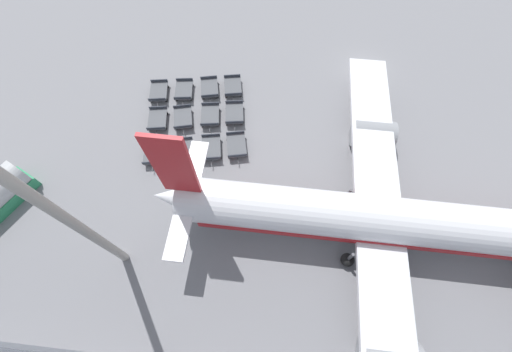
% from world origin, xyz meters
% --- Properties ---
extents(ground_plane, '(500.00, 500.00, 0.00)m').
position_xyz_m(ground_plane, '(0.00, 0.00, 0.00)').
color(ground_plane, gray).
extents(airplane, '(35.38, 37.49, 11.48)m').
position_xyz_m(airplane, '(19.08, -0.01, 2.90)').
color(airplane, white).
rests_on(airplane, ground_plane).
extents(baggage_dolly_row_near_col_a, '(3.48, 2.18, 0.92)m').
position_xyz_m(baggage_dolly_row_near_col_a, '(6.07, -21.94, 0.48)').
color(baggage_dolly_row_near_col_a, '#515459').
rests_on(baggage_dolly_row_near_col_a, ground_plane).
extents(baggage_dolly_row_near_col_b, '(3.48, 2.20, 0.92)m').
position_xyz_m(baggage_dolly_row_near_col_b, '(9.67, -21.14, 0.48)').
color(baggage_dolly_row_near_col_b, '#515459').
rests_on(baggage_dolly_row_near_col_b, ground_plane).
extents(baggage_dolly_row_near_col_c, '(3.49, 2.22, 0.92)m').
position_xyz_m(baggage_dolly_row_near_col_c, '(13.47, -20.54, 0.48)').
color(baggage_dolly_row_near_col_c, '#515459').
rests_on(baggage_dolly_row_near_col_c, ground_plane).
extents(baggage_dolly_row_mid_a_col_a, '(3.47, 2.12, 0.92)m').
position_xyz_m(baggage_dolly_row_mid_a_col_a, '(5.61, -19.35, 0.48)').
color(baggage_dolly_row_mid_a_col_a, '#515459').
rests_on(baggage_dolly_row_mid_a_col_a, ground_plane).
extents(baggage_dolly_row_mid_a_col_b, '(3.50, 2.37, 0.92)m').
position_xyz_m(baggage_dolly_row_mid_a_col_b, '(9.21, -18.67, 0.48)').
color(baggage_dolly_row_mid_a_col_b, '#515459').
rests_on(baggage_dolly_row_mid_a_col_b, ground_plane).
extents(baggage_dolly_row_mid_a_col_c, '(3.49, 2.26, 0.92)m').
position_xyz_m(baggage_dolly_row_mid_a_col_c, '(13.09, -17.81, 0.48)').
color(baggage_dolly_row_mid_a_col_c, '#515459').
rests_on(baggage_dolly_row_mid_a_col_c, ground_plane).
extents(baggage_dolly_row_mid_b_col_a, '(3.49, 2.32, 0.92)m').
position_xyz_m(baggage_dolly_row_mid_b_col_a, '(5.03, -16.71, 0.48)').
color(baggage_dolly_row_mid_b_col_a, '#515459').
rests_on(baggage_dolly_row_mid_b_col_a, ground_plane).
extents(baggage_dolly_row_mid_b_col_b, '(3.47, 2.14, 0.92)m').
position_xyz_m(baggage_dolly_row_mid_b_col_b, '(8.62, -16.02, 0.48)').
color(baggage_dolly_row_mid_b_col_b, '#515459').
rests_on(baggage_dolly_row_mid_b_col_b, ground_plane).
extents(baggage_dolly_row_mid_b_col_c, '(3.49, 2.23, 0.92)m').
position_xyz_m(baggage_dolly_row_mid_b_col_c, '(12.45, -15.25, 0.48)').
color(baggage_dolly_row_mid_b_col_c, '#515459').
rests_on(baggage_dolly_row_mid_b_col_c, ground_plane).
extents(baggage_dolly_row_far_col_a, '(3.49, 2.24, 0.92)m').
position_xyz_m(baggage_dolly_row_far_col_a, '(4.56, -14.28, 0.48)').
color(baggage_dolly_row_far_col_a, '#515459').
rests_on(baggage_dolly_row_far_col_a, ground_plane).
extents(baggage_dolly_row_far_col_b, '(3.47, 2.14, 0.92)m').
position_xyz_m(baggage_dolly_row_far_col_b, '(8.13, -13.63, 0.48)').
color(baggage_dolly_row_far_col_b, '#515459').
rests_on(baggage_dolly_row_far_col_b, ground_plane).
extents(baggage_dolly_row_far_col_c, '(3.49, 2.30, 0.92)m').
position_xyz_m(baggage_dolly_row_far_col_c, '(11.92, -12.91, 0.48)').
color(baggage_dolly_row_far_col_c, '#515459').
rests_on(baggage_dolly_row_far_col_c, ground_plane).
extents(apron_light_mast, '(2.00, 0.70, 24.37)m').
position_xyz_m(apron_light_mast, '(23.22, -20.47, 13.57)').
color(apron_light_mast, '#ADA89E').
rests_on(apron_light_mast, ground_plane).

